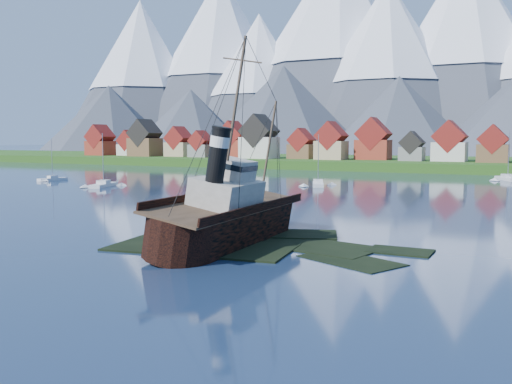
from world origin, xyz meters
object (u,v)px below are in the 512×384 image
at_px(sailboat_a, 104,186).
at_px(sailboat_c, 318,185).
at_px(sailboat_e, 508,179).
at_px(sailboat_b, 53,180).
at_px(tugboat_wreck, 232,215).

height_order(sailboat_a, sailboat_c, sailboat_a).
relative_size(sailboat_c, sailboat_e, 0.93).
bearing_deg(sailboat_e, sailboat_b, -176.14).
height_order(sailboat_a, sailboat_e, sailboat_e).
bearing_deg(sailboat_a, sailboat_c, 10.98).
bearing_deg(sailboat_a, sailboat_b, 142.76).
distance_m(tugboat_wreck, sailboat_e, 110.47).
bearing_deg(sailboat_c, sailboat_a, -171.83).
bearing_deg(sailboat_e, sailboat_c, -157.79).
relative_size(tugboat_wreck, sailboat_c, 2.26).
distance_m(sailboat_b, sailboat_c, 68.20).
relative_size(sailboat_b, sailboat_c, 0.92).
xyz_separation_m(sailboat_a, sailboat_c, (42.09, 23.75, -0.00)).
xyz_separation_m(sailboat_c, sailboat_e, (37.52, 38.70, 0.01)).
relative_size(sailboat_a, sailboat_c, 1.02).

